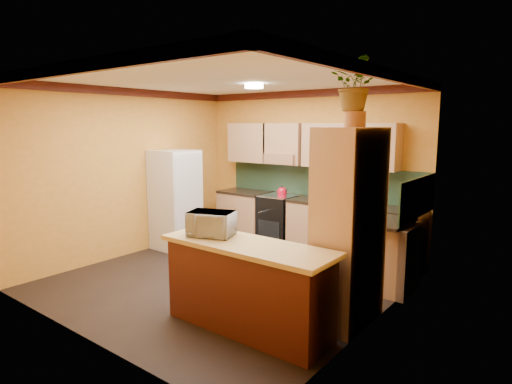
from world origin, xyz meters
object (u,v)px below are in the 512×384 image
pantry (349,227)px  base_cabinets_back (309,227)px  breakfast_bar (247,289)px  fridge (175,200)px  stove (279,221)px  microwave (211,224)px

pantry → base_cabinets_back: bearing=129.9°
base_cabinets_back → breakfast_bar: (0.88, -2.75, 0.00)m
breakfast_bar → pantry: bearing=48.3°
pantry → breakfast_bar: bearing=-131.7°
fridge → breakfast_bar: fridge is taller
base_cabinets_back → stove: stove is taller
pantry → microwave: (-1.23, -0.82, 0.01)m
fridge → breakfast_bar: size_ratio=0.94×
stove → pantry: size_ratio=0.43×
base_cabinets_back → microwave: bearing=-82.1°
base_cabinets_back → pantry: bearing=-50.1°
fridge → base_cabinets_back: bearing=30.3°
breakfast_bar → microwave: 0.80m
breakfast_bar → base_cabinets_back: bearing=107.8°
breakfast_bar → microwave: (-0.50, 0.00, 0.62)m
base_cabinets_back → fridge: (-1.98, -1.16, 0.41)m
pantry → stove: bearing=139.2°
base_cabinets_back → stove: 0.63m
pantry → breakfast_bar: size_ratio=1.17×
stove → pantry: bearing=-40.8°
stove → breakfast_bar: stove is taller
fridge → pantry: (3.60, -0.77, 0.20)m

